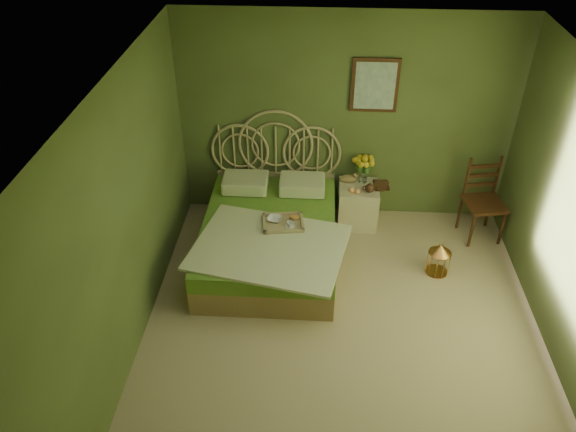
# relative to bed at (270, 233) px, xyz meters

# --- Properties ---
(floor) EXTENTS (4.50, 4.50, 0.00)m
(floor) POSITION_rel_bed_xyz_m (0.84, -1.26, -0.31)
(floor) COLOR tan
(floor) RESTS_ON ground
(ceiling) EXTENTS (4.50, 4.50, 0.00)m
(ceiling) POSITION_rel_bed_xyz_m (0.84, -1.26, 2.29)
(ceiling) COLOR silver
(ceiling) RESTS_ON wall_back
(wall_back) EXTENTS (4.00, 0.00, 4.00)m
(wall_back) POSITION_rel_bed_xyz_m (0.84, 0.99, 0.99)
(wall_back) COLOR #566B38
(wall_back) RESTS_ON floor
(wall_left) EXTENTS (0.00, 4.50, 4.50)m
(wall_left) POSITION_rel_bed_xyz_m (-1.16, -1.26, 0.99)
(wall_left) COLOR #566B38
(wall_left) RESTS_ON floor
(wall_art) EXTENTS (0.54, 0.04, 0.64)m
(wall_art) POSITION_rel_bed_xyz_m (1.15, 0.96, 1.44)
(wall_art) COLOR #3A240F
(wall_art) RESTS_ON wall_back
(bed) EXTENTS (1.79, 2.26, 1.40)m
(bed) POSITION_rel_bed_xyz_m (0.00, 0.00, 0.00)
(bed) COLOR #A98254
(bed) RESTS_ON floor
(nightstand) EXTENTS (0.49, 0.49, 0.96)m
(nightstand) POSITION_rel_bed_xyz_m (1.05, 0.73, 0.04)
(nightstand) COLOR beige
(nightstand) RESTS_ON floor
(chair) EXTENTS (0.52, 0.52, 1.00)m
(chair) POSITION_rel_bed_xyz_m (2.54, 0.60, 0.25)
(chair) COLOR #3A240F
(chair) RESTS_ON floor
(birdcage) EXTENTS (0.25, 0.25, 0.39)m
(birdcage) POSITION_rel_bed_xyz_m (1.93, -0.20, -0.12)
(birdcage) COLOR #BC7A3C
(birdcage) RESTS_ON floor
(book_lower) EXTENTS (0.20, 0.25, 0.02)m
(book_lower) POSITION_rel_bed_xyz_m (1.23, 0.74, 0.24)
(book_lower) COLOR #381E0F
(book_lower) RESTS_ON nightstand
(book_upper) EXTENTS (0.24, 0.27, 0.02)m
(book_upper) POSITION_rel_bed_xyz_m (1.23, 0.74, 0.26)
(book_upper) COLOR #472819
(book_upper) RESTS_ON nightstand
(cereal_bowl) EXTENTS (0.20, 0.20, 0.04)m
(cereal_bowl) POSITION_rel_bed_xyz_m (0.07, -0.06, 0.25)
(cereal_bowl) COLOR white
(cereal_bowl) RESTS_ON bed
(coffee_cup) EXTENTS (0.08, 0.08, 0.07)m
(coffee_cup) POSITION_rel_bed_xyz_m (0.25, -0.17, 0.27)
(coffee_cup) COLOR white
(coffee_cup) RESTS_ON bed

